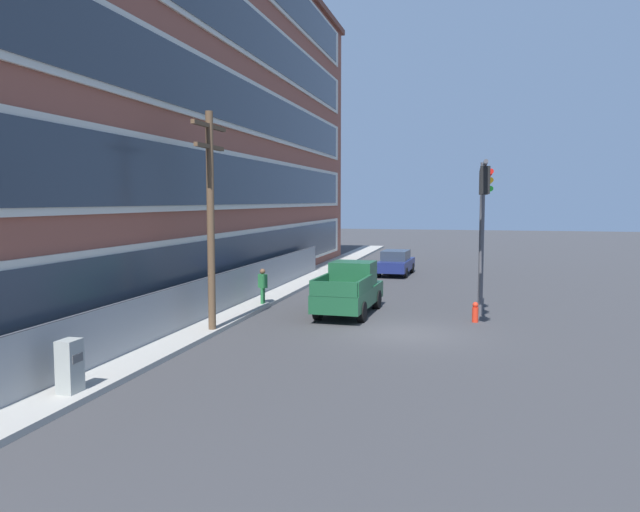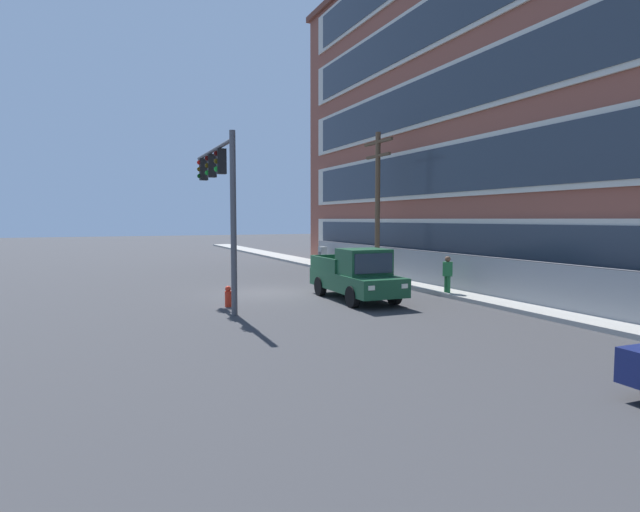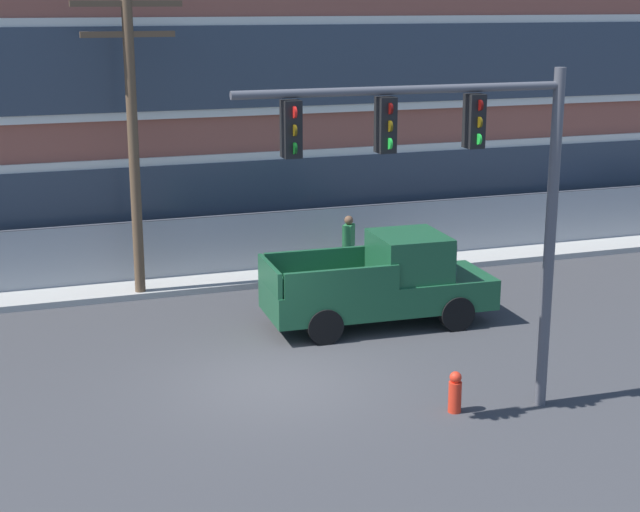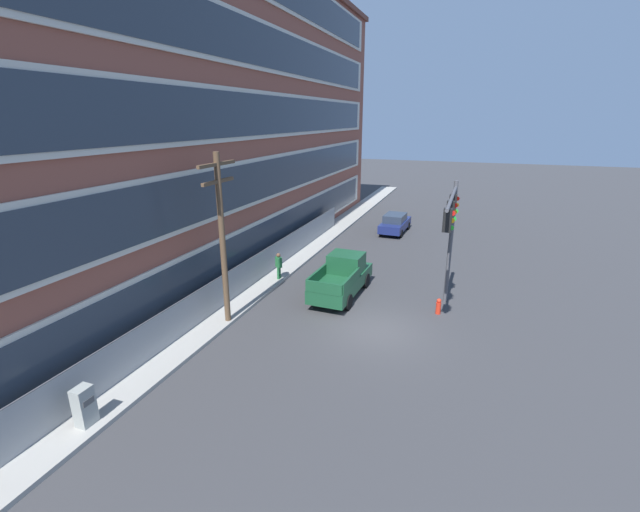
% 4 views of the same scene
% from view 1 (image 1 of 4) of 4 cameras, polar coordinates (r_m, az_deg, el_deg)
% --- Properties ---
extents(ground_plane, '(160.00, 160.00, 0.00)m').
position_cam_1_polar(ground_plane, '(22.18, 7.89, -7.05)').
color(ground_plane, '#38383A').
extents(sidewalk_building_side, '(80.00, 2.01, 0.16)m').
position_cam_1_polar(sidewalk_building_side, '(24.03, -9.96, -5.94)').
color(sidewalk_building_side, '#9E9B93').
rests_on(sidewalk_building_side, ground).
extents(brick_mill_building, '(43.63, 11.47, 18.29)m').
position_cam_1_polar(brick_mill_building, '(33.11, -15.64, 12.73)').
color(brick_mill_building, brown).
rests_on(brick_mill_building, ground).
extents(chain_link_fence, '(28.61, 0.06, 1.73)m').
position_cam_1_polar(chain_link_fence, '(26.71, -8.01, -3.05)').
color(chain_link_fence, gray).
rests_on(chain_link_fence, ground).
extents(traffic_signal_mast, '(5.86, 0.43, 6.16)m').
position_cam_1_polar(traffic_signal_mast, '(24.09, 14.69, 4.62)').
color(traffic_signal_mast, '#4C4C51').
rests_on(traffic_signal_mast, ground).
extents(pickup_truck_dark_green, '(5.32, 2.15, 2.10)m').
position_cam_1_polar(pickup_truck_dark_green, '(25.70, 2.74, -3.13)').
color(pickup_truck_dark_green, '#194C2D').
rests_on(pickup_truck_dark_green, ground).
extents(sedan_navy, '(4.54, 1.98, 1.56)m').
position_cam_1_polar(sedan_navy, '(39.18, 6.96, -0.58)').
color(sedan_navy, navy).
rests_on(sedan_navy, ground).
extents(utility_pole_near_corner, '(2.61, 0.26, 7.68)m').
position_cam_1_polar(utility_pole_near_corner, '(21.82, -9.98, 4.12)').
color(utility_pole_near_corner, brown).
rests_on(utility_pole_near_corner, ground).
extents(electrical_cabinet, '(0.55, 0.44, 1.41)m').
position_cam_1_polar(electrical_cabinet, '(15.93, -21.90, -9.59)').
color(electrical_cabinet, '#939993').
rests_on(electrical_cabinet, ground).
extents(pedestrian_near_cabinet, '(0.43, 0.46, 1.69)m').
position_cam_1_polar(pedestrian_near_cabinet, '(27.32, -5.26, -2.65)').
color(pedestrian_near_cabinet, '#236B38').
rests_on(pedestrian_near_cabinet, ground).
extents(fire_hydrant, '(0.24, 0.24, 0.78)m').
position_cam_1_polar(fire_hydrant, '(24.65, 14.01, -5.02)').
color(fire_hydrant, red).
rests_on(fire_hydrant, ground).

